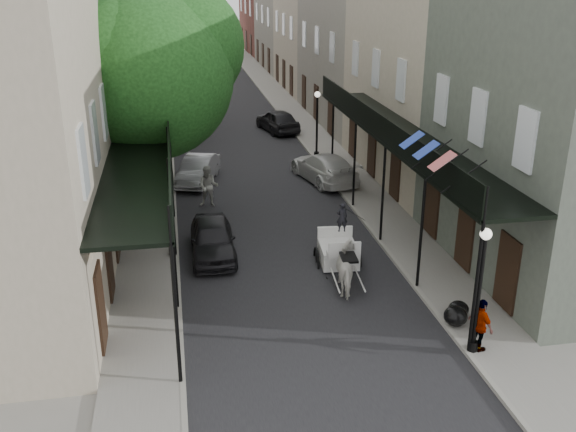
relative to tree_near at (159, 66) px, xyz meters
name	(u,v)px	position (x,y,z in m)	size (l,w,h in m)	color
ground	(314,331)	(4.20, -10.18, -6.49)	(140.00, 140.00, 0.00)	gray
road	(241,153)	(4.20, 9.82, -6.48)	(8.00, 90.00, 0.01)	black
sidewalk_left	(154,156)	(-0.80, 9.82, -6.43)	(2.20, 90.00, 0.12)	gray
sidewalk_right	(324,148)	(9.20, 9.82, -6.43)	(2.20, 90.00, 0.12)	gray
building_row_left	(96,45)	(-4.40, 19.82, -1.24)	(5.00, 80.00, 10.50)	#B3A58F
building_row_right	(342,40)	(12.80, 19.82, -1.24)	(5.00, 80.00, 10.50)	gray
gallery_left	(146,147)	(-0.59, -3.20, -2.44)	(2.20, 18.05, 4.88)	black
gallery_right	(397,136)	(8.99, -3.20, -2.44)	(2.20, 18.05, 4.88)	black
tree_near	(159,66)	(0.00, 0.00, 0.00)	(7.31, 6.80, 9.63)	#382619
tree_far	(160,44)	(-0.05, 14.00, -0.65)	(6.45, 6.00, 8.61)	#382619
lamppost_right_near	(479,289)	(8.30, -12.18, -4.44)	(0.32, 0.32, 3.71)	black
lamppost_left	(169,207)	(0.10, -4.18, -4.44)	(0.32, 0.32, 3.71)	black
lamppost_right_far	(317,123)	(8.30, 7.82, -4.44)	(0.32, 0.32, 3.71)	black
horse	(349,269)	(5.89, -7.84, -5.72)	(0.83, 1.83, 1.55)	silver
carriage	(337,235)	(6.09, -5.44, -5.48)	(1.71, 2.38, 2.58)	black
pedestrian_walking	(209,186)	(1.81, 1.18, -5.54)	(0.92, 0.71, 1.89)	#A8A99F
pedestrian_sidewalk_left	(150,183)	(-0.78, 1.69, -5.40)	(1.25, 0.72, 1.93)	gray
pedestrian_sidewalk_right	(480,325)	(8.47, -12.18, -5.58)	(0.92, 0.38, 1.58)	gray
car_left_near	(213,239)	(1.60, -4.26, -5.80)	(1.63, 4.05, 1.38)	black
car_left_mid	(198,170)	(1.49, 4.73, -5.83)	(1.40, 4.02, 1.33)	#A3A4A9
car_left_far	(175,113)	(0.60, 18.01, -5.72)	(2.55, 5.54, 1.54)	black
car_right_near	(324,167)	(7.80, 3.82, -5.77)	(2.02, 4.97, 1.44)	silver
car_right_far	(278,120)	(7.19, 14.63, -5.74)	(1.76, 4.39, 1.49)	black
trash_bags	(457,313)	(8.51, -10.62, -6.08)	(0.97, 1.12, 0.61)	black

